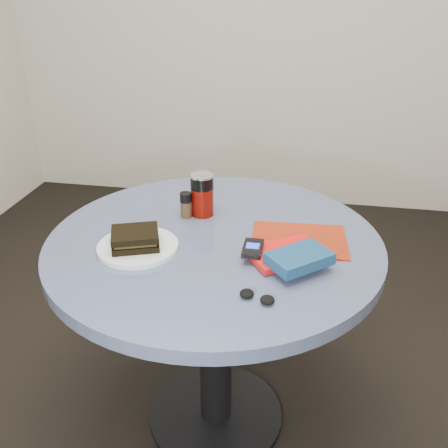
% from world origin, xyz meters
% --- Properties ---
extents(ground, '(4.00, 4.00, 0.00)m').
position_xyz_m(ground, '(0.00, 0.00, 0.00)').
color(ground, black).
rests_on(ground, ground).
extents(table, '(1.00, 1.00, 0.75)m').
position_xyz_m(table, '(0.00, 0.00, 0.59)').
color(table, black).
rests_on(table, ground).
extents(plate, '(0.27, 0.27, 0.01)m').
position_xyz_m(plate, '(-0.20, -0.10, 0.76)').
color(plate, white).
rests_on(plate, table).
extents(sandwich, '(0.16, 0.15, 0.05)m').
position_xyz_m(sandwich, '(-0.21, -0.11, 0.79)').
color(sandwich, black).
rests_on(sandwich, plate).
extents(soda_can, '(0.10, 0.10, 0.14)m').
position_xyz_m(soda_can, '(-0.07, 0.15, 0.82)').
color(soda_can, '#730D05').
rests_on(soda_can, table).
extents(pepper_grinder, '(0.04, 0.04, 0.08)m').
position_xyz_m(pepper_grinder, '(-0.12, 0.12, 0.79)').
color(pepper_grinder, '#43311C').
rests_on(pepper_grinder, table).
extents(magazine, '(0.29, 0.23, 0.00)m').
position_xyz_m(magazine, '(0.25, 0.03, 0.75)').
color(magazine, maroon).
rests_on(magazine, table).
extents(red_book, '(0.25, 0.23, 0.02)m').
position_xyz_m(red_book, '(0.22, -0.07, 0.76)').
color(red_book, red).
rests_on(red_book, magazine).
extents(novel, '(0.19, 0.19, 0.03)m').
position_xyz_m(novel, '(0.26, -0.14, 0.79)').
color(novel, navy).
rests_on(novel, red_book).
extents(mp3_player, '(0.05, 0.09, 0.02)m').
position_xyz_m(mp3_player, '(0.13, -0.09, 0.78)').
color(mp3_player, black).
rests_on(mp3_player, red_book).
extents(headphones, '(0.10, 0.06, 0.02)m').
position_xyz_m(headphones, '(0.16, -0.29, 0.76)').
color(headphones, black).
rests_on(headphones, table).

